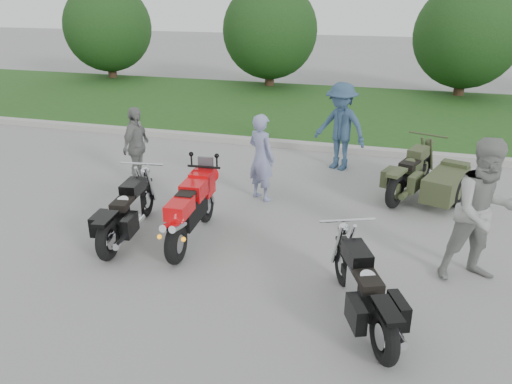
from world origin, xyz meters
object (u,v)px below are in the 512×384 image
(person_stripe, at_px, (261,157))
(person_back, at_px, (136,146))
(cruiser_sidecar, at_px, (430,180))
(cruiser_left, at_px, (126,214))
(sportbike_red, at_px, (191,209))
(person_denim, at_px, (340,127))
(person_grey, at_px, (484,212))
(cruiser_right, at_px, (365,292))

(person_stripe, relative_size, person_back, 1.03)
(cruiser_sidecar, xyz_separation_m, person_stripe, (-2.99, -0.79, 0.41))
(cruiser_sidecar, relative_size, person_back, 1.37)
(cruiser_sidecar, bearing_deg, person_back, -153.47)
(cruiser_sidecar, relative_size, person_stripe, 1.32)
(person_stripe, bearing_deg, cruiser_left, 83.38)
(sportbike_red, bearing_deg, cruiser_sidecar, 33.82)
(cruiser_left, height_order, person_stripe, person_stripe)
(cruiser_left, xyz_separation_m, cruiser_sidecar, (4.55, 2.93, -0.02))
(sportbike_red, height_order, person_stripe, person_stripe)
(person_denim, relative_size, person_back, 1.20)
(person_stripe, height_order, person_grey, person_grey)
(sportbike_red, relative_size, person_grey, 1.02)
(cruiser_right, height_order, cruiser_sidecar, cruiser_sidecar)
(person_grey, bearing_deg, cruiser_sidecar, 79.24)
(cruiser_right, distance_m, person_back, 5.82)
(cruiser_left, distance_m, cruiser_sidecar, 5.42)
(cruiser_right, bearing_deg, cruiser_left, 139.64)
(sportbike_red, relative_size, cruiser_sidecar, 0.94)
(cruiser_left, distance_m, cruiser_right, 3.91)
(cruiser_right, height_order, person_back, person_back)
(cruiser_left, relative_size, person_stripe, 1.31)
(person_grey, distance_m, person_back, 6.38)
(sportbike_red, distance_m, cruiser_right, 3.03)
(sportbike_red, distance_m, person_back, 2.87)
(cruiser_left, xyz_separation_m, person_denim, (2.71, 4.27, 0.52))
(sportbike_red, xyz_separation_m, person_stripe, (0.55, 1.97, 0.25))
(cruiser_right, bearing_deg, person_stripe, 100.07)
(sportbike_red, bearing_deg, person_back, 130.85)
(cruiser_sidecar, bearing_deg, person_denim, 163.30)
(cruiser_sidecar, bearing_deg, person_grey, -59.77)
(person_grey, relative_size, person_denim, 1.05)
(cruiser_right, distance_m, person_stripe, 3.96)
(cruiser_left, xyz_separation_m, cruiser_right, (3.74, -1.14, -0.01))
(sportbike_red, xyz_separation_m, cruiser_left, (-1.01, -0.18, -0.14))
(cruiser_left, relative_size, person_back, 1.35)
(cruiser_right, distance_m, person_denim, 5.53)
(cruiser_left, distance_m, person_grey, 5.11)
(cruiser_left, bearing_deg, person_stripe, 46.33)
(cruiser_left, height_order, cruiser_sidecar, cruiser_sidecar)
(person_back, bearing_deg, cruiser_sidecar, -83.75)
(cruiser_left, bearing_deg, person_grey, -4.44)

